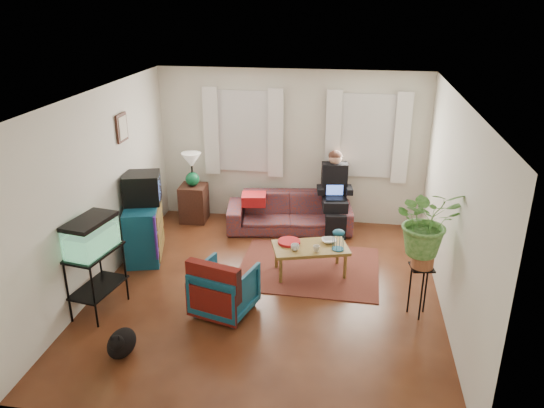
% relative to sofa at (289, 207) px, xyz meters
% --- Properties ---
extents(floor, '(4.50, 5.00, 0.01)m').
position_rel_sofa_xyz_m(floor, '(-0.04, -2.05, -0.40)').
color(floor, '#4F2B14').
rests_on(floor, ground).
extents(ceiling, '(4.50, 5.00, 0.01)m').
position_rel_sofa_xyz_m(ceiling, '(-0.04, -2.05, 2.20)').
color(ceiling, white).
rests_on(ceiling, wall_back).
extents(wall_back, '(4.50, 0.01, 2.60)m').
position_rel_sofa_xyz_m(wall_back, '(-0.04, 0.45, 0.90)').
color(wall_back, silver).
rests_on(wall_back, floor).
extents(wall_front, '(4.50, 0.01, 2.60)m').
position_rel_sofa_xyz_m(wall_front, '(-0.04, -4.55, 0.90)').
color(wall_front, silver).
rests_on(wall_front, floor).
extents(wall_left, '(0.01, 5.00, 2.60)m').
position_rel_sofa_xyz_m(wall_left, '(-2.29, -2.05, 0.90)').
color(wall_left, silver).
rests_on(wall_left, floor).
extents(wall_right, '(0.01, 5.00, 2.60)m').
position_rel_sofa_xyz_m(wall_right, '(2.21, -2.05, 0.90)').
color(wall_right, silver).
rests_on(wall_right, floor).
extents(window_left, '(1.08, 0.04, 1.38)m').
position_rel_sofa_xyz_m(window_left, '(-0.84, 0.43, 1.15)').
color(window_left, white).
rests_on(window_left, wall_back).
extents(window_right, '(1.08, 0.04, 1.38)m').
position_rel_sofa_xyz_m(window_right, '(1.21, 0.43, 1.15)').
color(window_right, white).
rests_on(window_right, wall_back).
extents(curtains_left, '(1.36, 0.06, 1.50)m').
position_rel_sofa_xyz_m(curtains_left, '(-0.84, 0.35, 1.15)').
color(curtains_left, white).
rests_on(curtains_left, wall_back).
extents(curtains_right, '(1.36, 0.06, 1.50)m').
position_rel_sofa_xyz_m(curtains_right, '(1.21, 0.35, 1.15)').
color(curtains_right, white).
rests_on(curtains_right, wall_back).
extents(picture_frame, '(0.04, 0.32, 0.40)m').
position_rel_sofa_xyz_m(picture_frame, '(-2.25, -1.20, 1.55)').
color(picture_frame, '#3D2616').
rests_on(picture_frame, wall_left).
extents(area_rug, '(2.04, 1.65, 0.01)m').
position_rel_sofa_xyz_m(area_rug, '(0.46, -1.35, -0.39)').
color(area_rug, brown).
rests_on(area_rug, floor).
extents(sofa, '(2.15, 1.10, 0.80)m').
position_rel_sofa_xyz_m(sofa, '(0.00, 0.00, 0.00)').
color(sofa, brown).
rests_on(sofa, floor).
extents(seated_person, '(0.60, 0.70, 1.22)m').
position_rel_sofa_xyz_m(seated_person, '(0.73, 0.11, 0.21)').
color(seated_person, black).
rests_on(seated_person, sofa).
extents(side_table, '(0.46, 0.46, 0.64)m').
position_rel_sofa_xyz_m(side_table, '(-1.69, 0.11, -0.08)').
color(side_table, '#3D2216').
rests_on(side_table, floor).
extents(table_lamp, '(0.34, 0.34, 0.59)m').
position_rel_sofa_xyz_m(table_lamp, '(-1.69, 0.11, 0.52)').
color(table_lamp, white).
rests_on(table_lamp, side_table).
extents(dresser, '(0.70, 1.02, 0.84)m').
position_rel_sofa_xyz_m(dresser, '(-2.03, -1.32, 0.02)').
color(dresser, '#126B71').
rests_on(dresser, floor).
extents(crt_tv, '(0.62, 0.59, 0.45)m').
position_rel_sofa_xyz_m(crt_tv, '(-2.03, -1.23, 0.66)').
color(crt_tv, black).
rests_on(crt_tv, dresser).
extents(aquarium_stand, '(0.53, 0.80, 0.83)m').
position_rel_sofa_xyz_m(aquarium_stand, '(-2.04, -2.83, 0.01)').
color(aquarium_stand, black).
rests_on(aquarium_stand, floor).
extents(aquarium, '(0.48, 0.73, 0.43)m').
position_rel_sofa_xyz_m(aquarium, '(-2.04, -2.83, 0.64)').
color(aquarium, '#7FD899').
rests_on(aquarium, aquarium_stand).
extents(black_cat, '(0.36, 0.49, 0.38)m').
position_rel_sofa_xyz_m(black_cat, '(-1.40, -3.63, -0.21)').
color(black_cat, black).
rests_on(black_cat, floor).
extents(armchair, '(0.82, 0.80, 0.69)m').
position_rel_sofa_xyz_m(armchair, '(-0.48, -2.60, -0.06)').
color(armchair, navy).
rests_on(armchair, floor).
extents(serape_throw, '(0.71, 0.35, 0.57)m').
position_rel_sofa_xyz_m(serape_throw, '(-0.56, -2.86, 0.09)').
color(serape_throw, '#9E0A0A').
rests_on(serape_throw, armchair).
extents(coffee_table, '(1.15, 0.83, 0.43)m').
position_rel_sofa_xyz_m(coffee_table, '(0.48, -1.48, -0.19)').
color(coffee_table, brown).
rests_on(coffee_table, floor).
extents(cup_a, '(0.14, 0.14, 0.09)m').
position_rel_sofa_xyz_m(cup_a, '(0.28, -1.64, 0.07)').
color(cup_a, white).
rests_on(cup_a, coffee_table).
extents(cup_b, '(0.12, 0.12, 0.09)m').
position_rel_sofa_xyz_m(cup_b, '(0.57, -1.63, 0.07)').
color(cup_b, beige).
rests_on(cup_b, coffee_table).
extents(bowl, '(0.25, 0.25, 0.05)m').
position_rel_sofa_xyz_m(bowl, '(0.73, -1.32, 0.05)').
color(bowl, white).
rests_on(bowl, coffee_table).
extents(snack_tray, '(0.40, 0.40, 0.04)m').
position_rel_sofa_xyz_m(snack_tray, '(0.17, -1.43, 0.04)').
color(snack_tray, '#B21414').
rests_on(snack_tray, coffee_table).
extents(birdcage, '(0.21, 0.21, 0.30)m').
position_rel_sofa_xyz_m(birdcage, '(0.86, -1.52, 0.18)').
color(birdcage, '#115B6B').
rests_on(birdcage, coffee_table).
extents(plant_stand, '(0.33, 0.33, 0.67)m').
position_rel_sofa_xyz_m(plant_stand, '(1.89, -2.32, -0.06)').
color(plant_stand, black).
rests_on(plant_stand, floor).
extents(potted_plant, '(0.86, 0.78, 0.86)m').
position_rel_sofa_xyz_m(potted_plant, '(1.89, -2.32, 0.74)').
color(potted_plant, '#599947').
rests_on(potted_plant, plant_stand).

